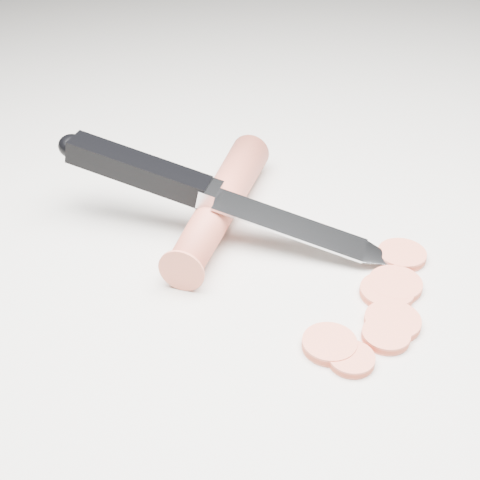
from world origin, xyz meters
TOP-DOWN VIEW (x-y plane):
  - ground at (0.00, 0.00)m, footprint 2.40×2.40m
  - carrot at (-0.00, 0.10)m, footprint 0.17×0.13m
  - carrot_slice_0 at (-0.04, -0.07)m, footprint 0.04×0.04m
  - carrot_slice_1 at (-0.00, -0.08)m, footprint 0.03×0.03m
  - carrot_slice_2 at (0.03, -0.05)m, footprint 0.04×0.04m
  - carrot_slice_3 at (0.08, -0.03)m, footprint 0.04×0.04m
  - carrot_slice_4 at (0.04, -0.05)m, footprint 0.04×0.04m
  - carrot_slice_5 at (0.01, -0.08)m, footprint 0.04×0.04m
  - carrot_slice_6 at (-0.04, -0.08)m, footprint 0.03×0.03m
  - kitchen_knife at (-0.01, 0.08)m, footprint 0.19×0.25m

SIDE VIEW (x-z plane):
  - ground at x=0.00m, z-range 0.00..0.00m
  - carrot_slice_6 at x=-0.04m, z-range 0.00..0.01m
  - carrot_slice_2 at x=0.03m, z-range 0.00..0.01m
  - carrot_slice_5 at x=0.01m, z-range 0.00..0.01m
  - carrot_slice_1 at x=0.00m, z-range 0.00..0.01m
  - carrot_slice_4 at x=0.04m, z-range 0.00..0.01m
  - carrot_slice_3 at x=0.08m, z-range 0.00..0.01m
  - carrot_slice_0 at x=-0.04m, z-range 0.00..0.01m
  - carrot at x=0.00m, z-range 0.00..0.03m
  - kitchen_knife at x=-0.01m, z-range 0.00..0.07m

